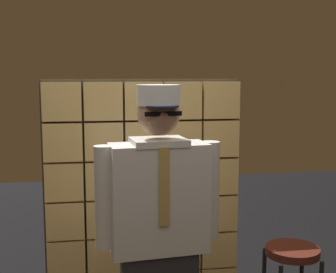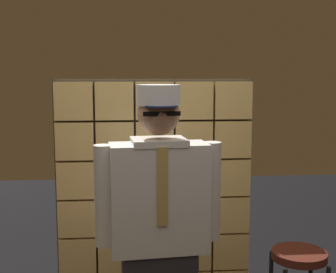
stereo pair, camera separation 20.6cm
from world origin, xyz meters
name	(u,v)px [view 1 (the left image)]	position (x,y,z in m)	size (l,w,h in m)	color
glass_block_wall	(144,197)	(0.00, 1.42, 0.89)	(1.52, 0.10, 1.82)	#F2C672
standing_person	(159,238)	(-0.03, 0.42, 0.93)	(0.71, 0.32, 1.78)	#28282D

